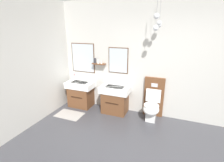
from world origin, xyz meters
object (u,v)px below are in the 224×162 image
Objects in this scene: toothbrush_cup at (75,77)px; soap_dispenser at (129,83)px; vanity_sink_left at (81,93)px; toilet at (152,104)px; vanity_sink_right at (115,98)px.

toothbrush_cup is 1.63m from soap_dispenser.
toothbrush_cup is (-0.29, 0.17, 0.39)m from vanity_sink_left.
toothbrush_cup is 1.21× the size of soap_dispenser.
vanity_sink_left is 4.45× the size of soap_dispenser.
soap_dispenser is at bearing 7.83° from vanity_sink_left.
toilet reaches higher than soap_dispenser.
vanity_sink_right is at bearing -179.27° from toilet.
soap_dispenser is (1.33, 0.18, 0.41)m from vanity_sink_left.
vanity_sink_left is 0.75× the size of toilet.
vanity_sink_left is 0.52m from toothbrush_cup.
vanity_sink_right is at bearing -148.98° from soap_dispenser.
soap_dispenser reaches higher than vanity_sink_right.
toothbrush_cup is (-2.27, 0.16, 0.40)m from toilet.
vanity_sink_left is 1.03m from vanity_sink_right.
vanity_sink_right is at bearing -7.47° from toothbrush_cup.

